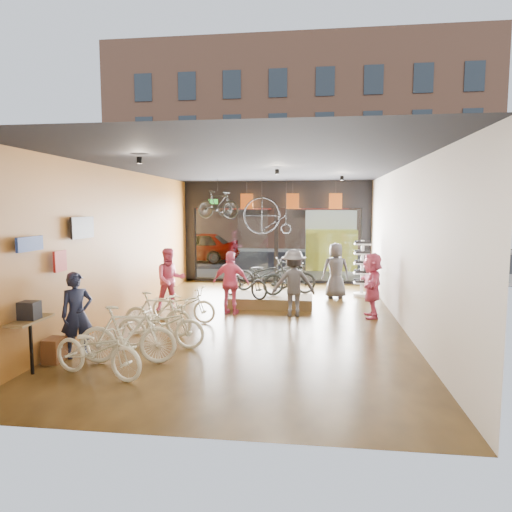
% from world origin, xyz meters
% --- Properties ---
extents(ground_plane, '(7.00, 12.00, 0.04)m').
position_xyz_m(ground_plane, '(0.00, 0.00, -0.02)').
color(ground_plane, '#2E210E').
rests_on(ground_plane, ground).
extents(ceiling, '(7.00, 12.00, 0.04)m').
position_xyz_m(ceiling, '(0.00, 0.00, 3.82)').
color(ceiling, black).
rests_on(ceiling, ground).
extents(wall_left, '(0.04, 12.00, 3.80)m').
position_xyz_m(wall_left, '(-3.52, 0.00, 1.90)').
color(wall_left, '#956222').
rests_on(wall_left, ground).
extents(wall_right, '(0.04, 12.00, 3.80)m').
position_xyz_m(wall_right, '(3.52, 0.00, 1.90)').
color(wall_right, beige).
rests_on(wall_right, ground).
extents(wall_back, '(7.00, 0.04, 3.80)m').
position_xyz_m(wall_back, '(0.00, -6.02, 1.90)').
color(wall_back, beige).
rests_on(wall_back, ground).
extents(storefront, '(7.00, 0.26, 3.80)m').
position_xyz_m(storefront, '(0.00, 6.00, 1.90)').
color(storefront, black).
rests_on(storefront, ground).
extents(exit_sign, '(0.35, 0.06, 0.18)m').
position_xyz_m(exit_sign, '(-2.40, 5.88, 3.05)').
color(exit_sign, '#198C26').
rests_on(exit_sign, storefront).
extents(street_road, '(30.00, 18.00, 0.02)m').
position_xyz_m(street_road, '(0.00, 15.00, -0.01)').
color(street_road, black).
rests_on(street_road, ground).
extents(sidewalk_near, '(30.00, 2.40, 0.12)m').
position_xyz_m(sidewalk_near, '(0.00, 7.20, 0.06)').
color(sidewalk_near, slate).
rests_on(sidewalk_near, ground).
extents(sidewalk_far, '(30.00, 2.00, 0.12)m').
position_xyz_m(sidewalk_far, '(0.00, 19.00, 0.06)').
color(sidewalk_far, slate).
rests_on(sidewalk_far, ground).
extents(opposite_building, '(26.00, 5.00, 14.00)m').
position_xyz_m(opposite_building, '(0.00, 21.50, 7.00)').
color(opposite_building, brown).
rests_on(opposite_building, ground).
extents(street_car, '(4.70, 1.89, 1.60)m').
position_xyz_m(street_car, '(-4.83, 12.00, 0.80)').
color(street_car, gray).
rests_on(street_car, street_road).
extents(box_truck, '(2.28, 6.85, 2.70)m').
position_xyz_m(box_truck, '(2.17, 11.00, 1.35)').
color(box_truck, silver).
rests_on(box_truck, street_road).
extents(floor_bike_0, '(1.87, 1.07, 0.93)m').
position_xyz_m(floor_bike_0, '(-2.14, -4.20, 0.46)').
color(floor_bike_0, beige).
rests_on(floor_bike_0, ground_plane).
extents(floor_bike_1, '(1.81, 0.70, 1.06)m').
position_xyz_m(floor_bike_1, '(-1.91, -3.51, 0.53)').
color(floor_bike_1, beige).
rests_on(floor_bike_1, ground_plane).
extents(floor_bike_2, '(1.81, 0.66, 0.94)m').
position_xyz_m(floor_bike_2, '(-1.63, -2.53, 0.47)').
color(floor_bike_2, beige).
rests_on(floor_bike_2, ground_plane).
extents(floor_bike_3, '(1.66, 0.65, 0.97)m').
position_xyz_m(floor_bike_3, '(-1.99, -1.68, 0.49)').
color(floor_bike_3, beige).
rests_on(floor_bike_3, ground_plane).
extents(floor_bike_4, '(1.74, 0.82, 0.88)m').
position_xyz_m(floor_bike_4, '(-1.78, -0.42, 0.44)').
color(floor_bike_4, beige).
rests_on(floor_bike_4, ground_plane).
extents(display_platform, '(2.40, 1.80, 0.30)m').
position_xyz_m(display_platform, '(0.19, 1.97, 0.15)').
color(display_platform, brown).
rests_on(display_platform, ground_plane).
extents(display_bike_left, '(1.70, 1.37, 0.87)m').
position_xyz_m(display_bike_left, '(-0.52, 1.33, 0.73)').
color(display_bike_left, black).
rests_on(display_bike_left, display_platform).
extents(display_bike_mid, '(1.68, 1.11, 0.98)m').
position_xyz_m(display_bike_mid, '(0.73, 1.89, 0.79)').
color(display_bike_mid, black).
rests_on(display_bike_mid, display_platform).
extents(display_bike_right, '(1.95, 1.20, 0.97)m').
position_xyz_m(display_bike_right, '(-0.12, 2.65, 0.78)').
color(display_bike_right, black).
rests_on(display_bike_right, display_platform).
extents(customer_0, '(0.70, 0.69, 1.62)m').
position_xyz_m(customer_0, '(-3.00, -3.26, 0.81)').
color(customer_0, '#161C33').
rests_on(customer_0, ground_plane).
extents(customer_1, '(1.05, 0.98, 1.72)m').
position_xyz_m(customer_1, '(-2.48, 0.76, 0.86)').
color(customer_1, '#CC4C72').
rests_on(customer_1, ground_plane).
extents(customer_2, '(1.03, 0.54, 1.68)m').
position_xyz_m(customer_2, '(-0.75, 0.54, 0.84)').
color(customer_2, '#CC4C72').
rests_on(customer_2, ground_plane).
extents(customer_3, '(1.21, 0.81, 1.74)m').
position_xyz_m(customer_3, '(0.90, 0.54, 0.87)').
color(customer_3, '#3F3F44').
rests_on(customer_3, ground_plane).
extents(customer_4, '(0.92, 0.66, 1.74)m').
position_xyz_m(customer_4, '(2.10, 3.09, 0.87)').
color(customer_4, '#3F3F44').
rests_on(customer_4, ground_plane).
extents(customer_5, '(0.55, 1.57, 1.68)m').
position_xyz_m(customer_5, '(2.90, 0.65, 0.84)').
color(customer_5, '#CC4C72').
rests_on(customer_5, ground_plane).
extents(sunglasses_rack, '(0.54, 0.45, 1.79)m').
position_xyz_m(sunglasses_rack, '(2.95, 3.54, 0.90)').
color(sunglasses_rack, white).
rests_on(sunglasses_rack, ground_plane).
extents(wall_merch, '(0.40, 2.40, 2.60)m').
position_xyz_m(wall_merch, '(-3.38, -3.50, 1.30)').
color(wall_merch, navy).
rests_on(wall_merch, wall_left).
extents(penny_farthing, '(1.59, 0.06, 1.28)m').
position_xyz_m(penny_farthing, '(-0.12, 4.53, 2.50)').
color(penny_farthing, black).
rests_on(penny_farthing, ceiling).
extents(hung_bike, '(1.64, 0.89, 0.95)m').
position_xyz_m(hung_bike, '(-1.87, 4.20, 2.93)').
color(hung_bike, black).
rests_on(hung_bike, ceiling).
extents(jersey_left, '(0.45, 0.03, 0.55)m').
position_xyz_m(jersey_left, '(-1.01, 5.20, 3.05)').
color(jersey_left, '#CC5919').
rests_on(jersey_left, ceiling).
extents(jersey_mid, '(0.45, 0.03, 0.55)m').
position_xyz_m(jersey_mid, '(0.64, 5.20, 3.05)').
color(jersey_mid, '#CC5919').
rests_on(jersey_mid, ceiling).
extents(jersey_right, '(0.45, 0.03, 0.55)m').
position_xyz_m(jersey_right, '(2.15, 5.20, 3.05)').
color(jersey_right, '#CC5919').
rests_on(jersey_right, ceiling).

